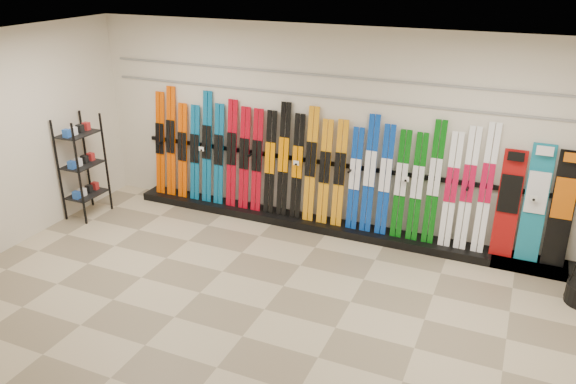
% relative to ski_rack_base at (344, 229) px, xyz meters
% --- Properties ---
extents(floor, '(8.00, 8.00, 0.00)m').
position_rel_ski_rack_base_xyz_m(floor, '(-0.22, -2.28, -0.06)').
color(floor, gray).
rests_on(floor, ground).
extents(back_wall, '(8.00, 0.00, 8.00)m').
position_rel_ski_rack_base_xyz_m(back_wall, '(-0.22, 0.22, 1.44)').
color(back_wall, beige).
rests_on(back_wall, floor).
extents(ceiling, '(8.00, 8.00, 0.00)m').
position_rel_ski_rack_base_xyz_m(ceiling, '(-0.22, -2.28, 2.94)').
color(ceiling, silver).
rests_on(ceiling, back_wall).
extents(ski_rack_base, '(8.00, 0.40, 0.12)m').
position_rel_ski_rack_base_xyz_m(ski_rack_base, '(0.00, 0.00, 0.00)').
color(ski_rack_base, black).
rests_on(ski_rack_base, floor).
extents(skis, '(5.36, 0.25, 1.81)m').
position_rel_ski_rack_base_xyz_m(skis, '(-0.68, 0.06, 0.89)').
color(skis, '#E74E00').
rests_on(skis, ski_rack_base).
extents(snowboards, '(0.93, 0.24, 1.57)m').
position_rel_ski_rack_base_xyz_m(snowboards, '(2.55, 0.08, 0.82)').
color(snowboards, '#990C0C').
rests_on(snowboards, ski_rack_base).
extents(accessory_rack, '(0.40, 0.60, 1.62)m').
position_rel_ski_rack_base_xyz_m(accessory_rack, '(-3.97, -1.02, 0.75)').
color(accessory_rack, black).
rests_on(accessory_rack, floor).
extents(slatwall_rail_0, '(7.60, 0.02, 0.03)m').
position_rel_ski_rack_base_xyz_m(slatwall_rail_0, '(-0.22, 0.20, 1.94)').
color(slatwall_rail_0, gray).
rests_on(slatwall_rail_0, back_wall).
extents(slatwall_rail_1, '(7.60, 0.02, 0.03)m').
position_rel_ski_rack_base_xyz_m(slatwall_rail_1, '(-0.22, 0.20, 2.24)').
color(slatwall_rail_1, gray).
rests_on(slatwall_rail_1, back_wall).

